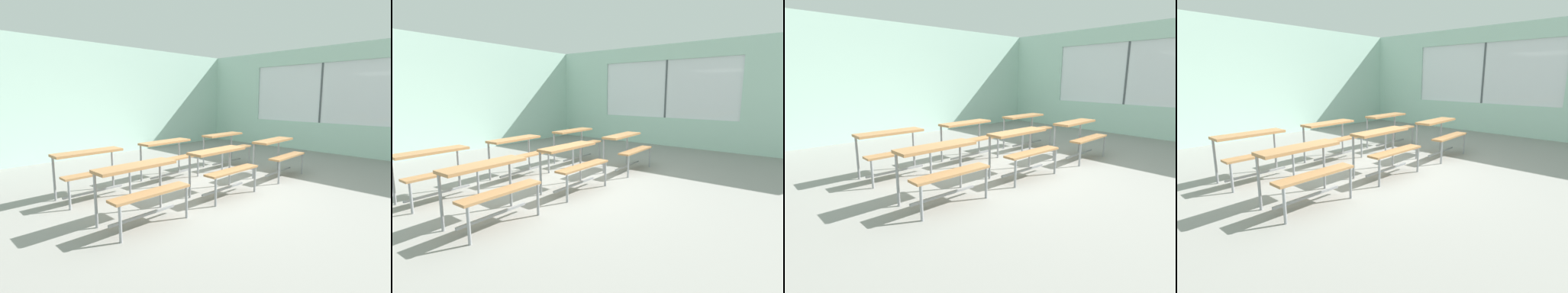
% 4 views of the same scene
% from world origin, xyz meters
% --- Properties ---
extents(ground, '(10.00, 9.00, 0.05)m').
position_xyz_m(ground, '(0.00, 0.00, -0.03)').
color(ground, gray).
extents(wall_back, '(10.00, 0.12, 3.00)m').
position_xyz_m(wall_back, '(0.00, 4.50, 1.50)').
color(wall_back, silver).
rests_on(wall_back, ground).
extents(wall_right, '(0.12, 9.00, 3.00)m').
position_xyz_m(wall_right, '(5.00, -0.13, 1.45)').
color(wall_right, silver).
rests_on(wall_right, ground).
extents(desk_bench_r0c0, '(1.11, 0.60, 0.74)m').
position_xyz_m(desk_bench_r0c0, '(-1.68, -0.16, 0.56)').
color(desk_bench_r0c0, '#A87547').
rests_on(desk_bench_r0c0, ground).
extents(desk_bench_r0c1, '(1.10, 0.60, 0.74)m').
position_xyz_m(desk_bench_r0c1, '(-0.08, -0.14, 0.56)').
color(desk_bench_r0c1, '#A87547').
rests_on(desk_bench_r0c1, ground).
extents(desk_bench_r0c2, '(1.13, 0.64, 0.74)m').
position_xyz_m(desk_bench_r0c2, '(1.62, -0.15, 0.56)').
color(desk_bench_r0c2, '#A87547').
rests_on(desk_bench_r0c2, ground).
extents(desk_bench_r1c0, '(1.10, 0.59, 0.74)m').
position_xyz_m(desk_bench_r1c0, '(-1.67, 1.22, 0.56)').
color(desk_bench_r1c0, '#A87547').
rests_on(desk_bench_r1c0, ground).
extents(desk_bench_r1c1, '(1.13, 0.64, 0.74)m').
position_xyz_m(desk_bench_r1c1, '(-0.07, 1.23, 0.56)').
color(desk_bench_r1c1, '#A87547').
rests_on(desk_bench_r1c1, ground).
extents(desk_bench_r1c2, '(1.10, 0.60, 0.74)m').
position_xyz_m(desk_bench_r1c2, '(1.62, 1.20, 0.56)').
color(desk_bench_r1c2, '#A87547').
rests_on(desk_bench_r1c2, ground).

